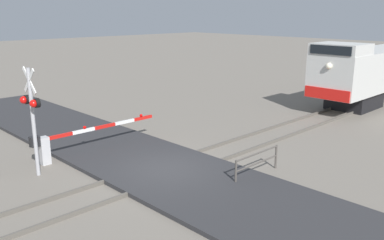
# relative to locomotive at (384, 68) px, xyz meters

# --- Properties ---
(ground_plane) EXTENTS (160.00, 160.00, 0.00)m
(ground_plane) POSITION_rel_locomotive_xyz_m (0.00, -19.96, -2.14)
(ground_plane) COLOR slate
(rail_track_left) EXTENTS (0.08, 80.00, 0.15)m
(rail_track_left) POSITION_rel_locomotive_xyz_m (-0.72, -19.96, -2.07)
(rail_track_left) COLOR #59544C
(rail_track_left) RESTS_ON ground_plane
(rail_track_right) EXTENTS (0.08, 80.00, 0.15)m
(rail_track_right) POSITION_rel_locomotive_xyz_m (0.72, -19.96, -2.07)
(rail_track_right) COLOR #59544C
(rail_track_right) RESTS_ON ground_plane
(road_surface) EXTENTS (36.00, 4.63, 0.16)m
(road_surface) POSITION_rel_locomotive_xyz_m (0.00, -19.96, -2.07)
(road_surface) COLOR #2D2D30
(road_surface) RESTS_ON ground_plane
(locomotive) EXTENTS (2.90, 16.33, 4.19)m
(locomotive) POSITION_rel_locomotive_xyz_m (0.00, 0.00, 0.00)
(locomotive) COLOR black
(locomotive) RESTS_ON ground_plane
(crossing_signal) EXTENTS (1.18, 0.33, 4.06)m
(crossing_signal) POSITION_rel_locomotive_xyz_m (-3.14, -23.59, 0.38)
(crossing_signal) COLOR #ADADB2
(crossing_signal) RESTS_ON ground_plane
(crossing_gate) EXTENTS (0.36, 6.00, 1.24)m
(crossing_gate) POSITION_rel_locomotive_xyz_m (-4.07, -22.06, -1.37)
(crossing_gate) COLOR silver
(crossing_gate) RESTS_ON ground_plane
(guard_railing) EXTENTS (0.08, 2.51, 0.95)m
(guard_railing) POSITION_rel_locomotive_xyz_m (2.65, -17.81, -1.53)
(guard_railing) COLOR #4C4742
(guard_railing) RESTS_ON ground_plane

